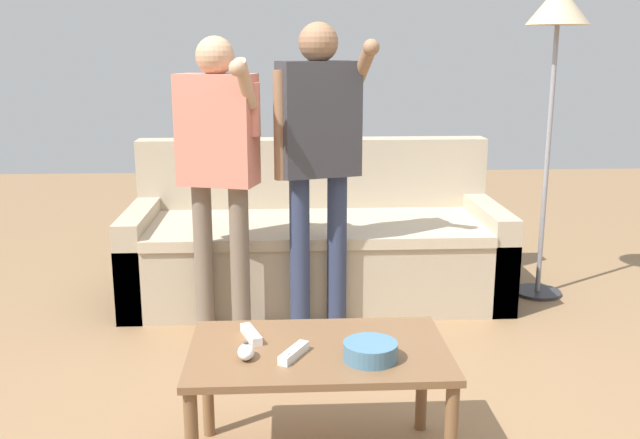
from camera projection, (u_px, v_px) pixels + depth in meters
ground_plane at (343, 427)px, 2.81m from camera, size 12.00×12.00×0.00m
couch at (315, 245)px, 4.30m from camera, size 2.18×0.93×0.90m
coffee_table at (319, 365)px, 2.45m from camera, size 0.89×0.54×0.45m
snack_bowl at (370, 351)px, 2.34m from camera, size 0.18×0.18×0.06m
game_remote_nunchuk at (246, 352)px, 2.35m from camera, size 0.06×0.09×0.05m
floor_lamp at (557, 27)px, 3.97m from camera, size 0.35×0.35×1.80m
player_center at (319, 142)px, 3.58m from camera, size 0.51×0.32×1.58m
player_left at (218, 153)px, 3.52m from camera, size 0.43×0.44×1.51m
game_remote_wand_near at (294, 353)px, 2.36m from camera, size 0.11×0.16×0.03m
game_remote_wand_far at (251, 334)px, 2.52m from camera, size 0.09×0.16×0.03m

